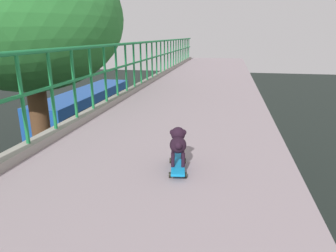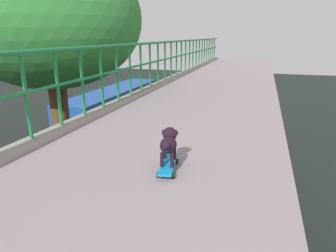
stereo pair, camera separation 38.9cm
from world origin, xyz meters
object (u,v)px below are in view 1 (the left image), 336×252
(toy_skateboard, at_px, (178,164))
(small_dog, at_px, (178,142))
(city_bus, at_px, (88,111))
(car_black_fifth, at_px, (83,189))

(toy_skateboard, distance_m, small_dog, 0.23)
(city_bus, relative_size, toy_skateboard, 21.03)
(car_black_fifth, relative_size, toy_skateboard, 7.70)
(car_black_fifth, bearing_deg, small_dog, -55.67)
(toy_skateboard, bearing_deg, car_black_fifth, 124.23)
(city_bus, height_order, toy_skateboard, toy_skateboard)
(toy_skateboard, relative_size, small_dog, 1.40)
(car_black_fifth, xyz_separation_m, city_bus, (-3.90, 8.81, 1.23))
(car_black_fifth, distance_m, city_bus, 9.71)
(car_black_fifth, relative_size, small_dog, 10.79)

